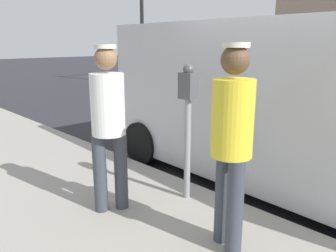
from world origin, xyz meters
The scene contains 6 objects.
ground_plane centered at (0.00, 0.00, 0.00)m, with size 80.00×80.00×0.00m, color #2D2D33.
parking_meter_near centered at (1.35, -0.61, 1.18)m, with size 0.14×0.18×1.52m.
pedestrian_in_white centered at (2.13, -0.98, 1.14)m, with size 0.34×0.34×1.72m.
pedestrian_in_yellow centered at (1.81, 0.30, 1.15)m, with size 0.34×0.34×1.74m.
parked_van centered at (-0.15, -0.08, 1.15)m, with size 2.29×5.27×2.15m.
traffic_light_corner centered at (-6.79, -10.20, 3.52)m, with size 2.48×0.42×5.20m.
Camera 1 is at (4.01, 1.85, 1.89)m, focal length 36.35 mm.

